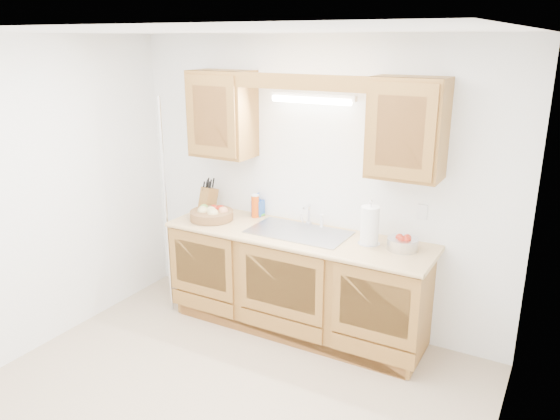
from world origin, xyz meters
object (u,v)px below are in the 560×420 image
Objects in this scene: knife_block at (208,199)px; apple_bowl at (403,243)px; fruit_basket at (212,214)px; paper_towel at (370,226)px.

knife_block reaches higher than apple_bowl.
fruit_basket reaches higher than apple_bowl.
fruit_basket is 1.46m from paper_towel.
fruit_basket is 1.42× the size of apple_bowl.
fruit_basket is at bearing -176.21° from paper_towel.
paper_towel is (1.64, -0.10, 0.04)m from knife_block.
knife_block is 0.88× the size of paper_towel.
paper_towel reaches higher than fruit_basket.
paper_towel is at bearing 3.79° from fruit_basket.
fruit_basket is at bearing -176.20° from apple_bowl.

